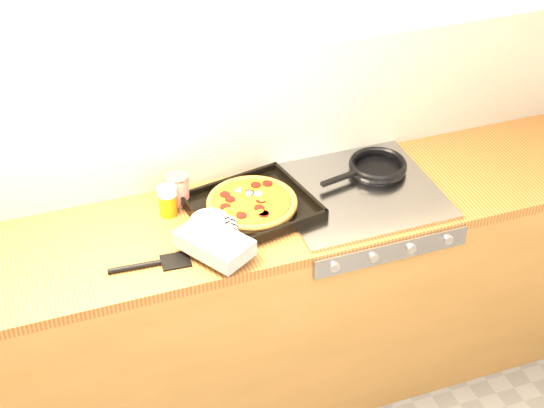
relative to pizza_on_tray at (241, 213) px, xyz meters
name	(u,v)px	position (x,y,z in m)	size (l,w,h in m)	color
room_shell	(219,121)	(0.02, 0.32, 0.20)	(3.20, 3.20, 3.20)	white
counter_run	(247,308)	(0.02, 0.03, -0.49)	(3.20, 0.62, 0.90)	olive
stovetop	(357,192)	(0.47, 0.03, -0.04)	(0.60, 0.56, 0.02)	#9A9A9F
pizza_on_tray	(241,213)	(0.00, 0.00, 0.00)	(0.58, 0.57, 0.07)	black
frying_pan	(377,167)	(0.60, 0.12, -0.01)	(0.40, 0.27, 0.04)	black
tomato_can	(178,189)	(-0.18, 0.20, 0.02)	(0.09, 0.09, 0.12)	maroon
juice_glass	(168,201)	(-0.23, 0.15, 0.01)	(0.08, 0.08, 0.12)	orange
wooden_spoon	(241,188)	(0.06, 0.20, -0.04)	(0.30, 0.09, 0.02)	#A66F46
black_spatula	(151,264)	(-0.36, -0.12, -0.04)	(0.28, 0.09, 0.02)	black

